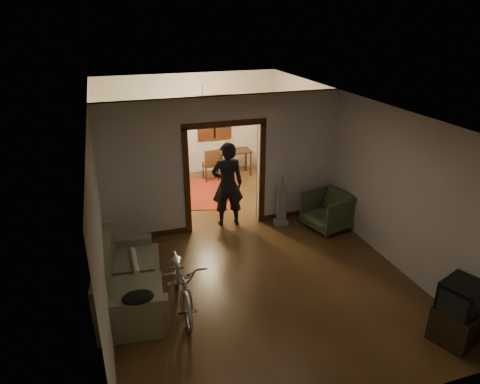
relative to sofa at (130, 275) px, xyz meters
name	(u,v)px	position (x,y,z in m)	size (l,w,h in m)	color
floor	(235,241)	(2.15, 1.32, -0.47)	(5.00, 8.50, 0.01)	#3D2713
ceiling	(235,103)	(2.15, 1.32, 2.33)	(5.00, 8.50, 0.01)	white
wall_back	(189,125)	(2.15, 5.57, 0.93)	(5.00, 0.02, 2.80)	beige
wall_left	(98,192)	(-0.35, 1.32, 0.93)	(0.02, 8.50, 2.80)	beige
wall_right	(350,163)	(4.65, 1.32, 0.93)	(0.02, 8.50, 2.80)	beige
partition_wall	(224,164)	(2.15, 2.07, 0.93)	(5.00, 0.14, 2.80)	beige
door_casing	(224,178)	(2.15, 2.07, 0.63)	(1.74, 0.20, 2.32)	#3D1C0D
far_window	(214,118)	(2.85, 5.53, 1.08)	(0.98, 0.06, 1.28)	black
chandelier	(203,102)	(2.15, 3.82, 1.88)	(0.24, 0.24, 0.24)	#FFE0A5
light_switch	(273,167)	(3.20, 1.99, 0.78)	(0.08, 0.01, 0.12)	silver
sofa	(130,275)	(0.00, 0.00, 0.00)	(0.91, 2.02, 0.93)	#5E6040
rolled_paper	(135,261)	(0.10, 0.30, 0.06)	(0.09, 0.09, 0.76)	beige
jacket	(138,297)	(0.05, -0.91, 0.21)	(0.43, 0.32, 0.13)	black
bicycle	(182,280)	(0.75, -0.38, 0.01)	(0.63, 1.79, 0.94)	silver
armchair	(328,211)	(4.19, 1.26, -0.06)	(0.86, 0.88, 0.80)	#3E4929
tv_stand	(456,324)	(4.25, -2.32, -0.20)	(0.58, 0.53, 0.53)	black
crt_tv	(462,298)	(4.25, -2.32, 0.24)	(0.55, 0.49, 0.47)	black
vacuum	(281,206)	(3.31, 1.72, -0.01)	(0.28, 0.22, 0.90)	gray
person	(228,184)	(2.22, 2.10, 0.46)	(0.68, 0.44, 1.86)	black
oriental_rug	(207,193)	(2.19, 3.92, -0.46)	(1.59, 2.09, 0.02)	maroon
locker	(152,151)	(1.03, 5.12, 0.41)	(0.87, 0.48, 1.74)	#2A331F
globe	(149,111)	(1.03, 5.12, 1.47)	(0.29, 0.29, 0.29)	#1E5972
desk	(234,163)	(3.26, 4.98, -0.11)	(0.95, 0.53, 0.70)	#321E10
desk_chair	(211,164)	(2.53, 4.78, -0.01)	(0.40, 0.40, 0.91)	#321E10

